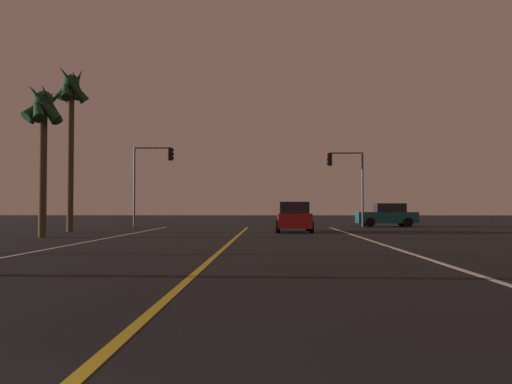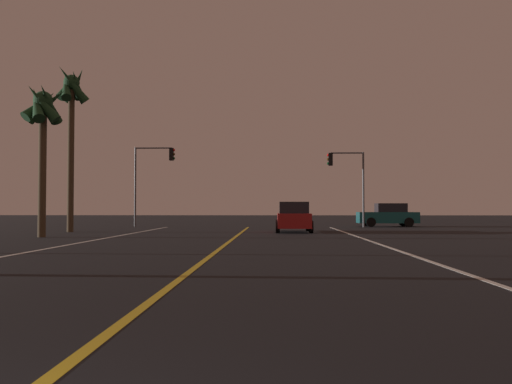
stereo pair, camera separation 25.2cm
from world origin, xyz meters
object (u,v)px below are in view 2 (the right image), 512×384
(traffic_light_near_right, at_px, (346,172))
(traffic_light_near_left, at_px, (154,168))
(car_crossing_side, at_px, (388,215))
(palm_tree_left_mid, at_px, (43,115))
(palm_tree_left_far, at_px, (71,101))
(car_ahead_far, at_px, (294,217))

(traffic_light_near_right, bearing_deg, traffic_light_near_left, 0.00)
(car_crossing_side, bearing_deg, palm_tree_left_mid, 38.25)
(traffic_light_near_left, xyz_separation_m, palm_tree_left_far, (-2.89, -8.38, 3.26))
(traffic_light_near_right, distance_m, palm_tree_left_far, 19.01)
(palm_tree_left_mid, bearing_deg, traffic_light_near_right, 40.99)
(palm_tree_left_mid, bearing_deg, traffic_light_near_left, 81.11)
(car_crossing_side, xyz_separation_m, traffic_light_near_right, (-3.22, -1.25, 3.12))
(traffic_light_near_left, height_order, palm_tree_left_mid, palm_tree_left_mid)
(car_ahead_far, relative_size, traffic_light_near_left, 0.75)
(car_ahead_far, bearing_deg, traffic_light_near_left, 50.35)
(palm_tree_left_far, bearing_deg, palm_tree_left_mid, -82.51)
(traffic_light_near_left, relative_size, palm_tree_left_far, 0.61)
(traffic_light_near_right, bearing_deg, palm_tree_left_mid, 40.99)
(traffic_light_near_right, distance_m, palm_tree_left_mid, 21.23)
(traffic_light_near_right, relative_size, palm_tree_left_mid, 0.74)
(car_crossing_side, height_order, traffic_light_near_right, traffic_light_near_right)
(car_crossing_side, xyz_separation_m, palm_tree_left_far, (-19.91, -9.63, 6.67))
(car_ahead_far, distance_m, traffic_light_near_left, 13.12)
(traffic_light_near_right, height_order, palm_tree_left_mid, palm_tree_left_mid)
(car_ahead_far, distance_m, palm_tree_left_mid, 14.14)
(traffic_light_near_right, relative_size, palm_tree_left_far, 0.56)
(car_ahead_far, xyz_separation_m, palm_tree_left_mid, (-11.93, -5.79, 4.91))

